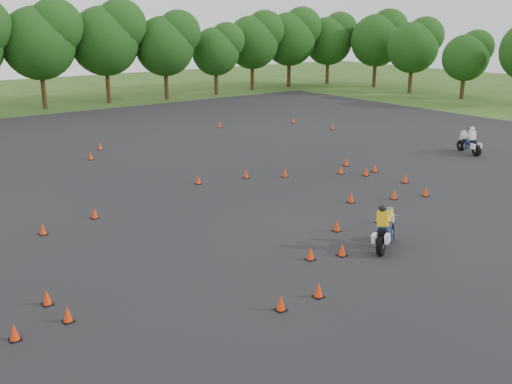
% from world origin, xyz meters
% --- Properties ---
extents(ground, '(140.00, 140.00, 0.00)m').
position_xyz_m(ground, '(0.00, 0.00, 0.00)').
color(ground, '#2D5119').
rests_on(ground, ground).
extents(asphalt_pad, '(62.00, 62.00, 0.00)m').
position_xyz_m(asphalt_pad, '(0.00, 6.00, 0.01)').
color(asphalt_pad, black).
rests_on(asphalt_pad, ground).
extents(treeline, '(87.09, 32.48, 10.40)m').
position_xyz_m(treeline, '(1.79, 35.16, 4.60)').
color(treeline, '#193F12').
rests_on(treeline, ground).
extents(traffic_cones, '(36.17, 32.57, 0.45)m').
position_xyz_m(traffic_cones, '(0.40, 4.75, 0.23)').
color(traffic_cones, red).
rests_on(traffic_cones, asphalt_pad).
extents(rider_yellow, '(2.27, 1.64, 1.70)m').
position_xyz_m(rider_yellow, '(1.96, -1.33, 0.86)').
color(rider_yellow, gold).
rests_on(rider_yellow, ground).
extents(rider_white, '(1.42, 2.31, 1.71)m').
position_xyz_m(rider_white, '(17.94, 5.83, 0.86)').
color(rider_white, silver).
rests_on(rider_white, ground).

